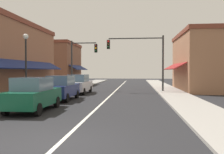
% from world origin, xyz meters
% --- Properties ---
extents(ground_plane, '(80.00, 80.00, 0.00)m').
position_xyz_m(ground_plane, '(0.00, 18.00, 0.00)').
color(ground_plane, black).
extents(sidewalk_left, '(2.60, 56.00, 0.12)m').
position_xyz_m(sidewalk_left, '(-5.50, 18.00, 0.06)').
color(sidewalk_left, gray).
rests_on(sidewalk_left, ground).
extents(sidewalk_right, '(2.60, 56.00, 0.12)m').
position_xyz_m(sidewalk_right, '(5.50, 18.00, 0.06)').
color(sidewalk_right, gray).
rests_on(sidewalk_right, ground).
extents(lane_center_stripe, '(0.14, 52.00, 0.01)m').
position_xyz_m(lane_center_stripe, '(0.00, 18.00, 0.00)').
color(lane_center_stripe, silver).
rests_on(lane_center_stripe, ground).
extents(storefront_left_block, '(5.47, 14.20, 6.29)m').
position_xyz_m(storefront_left_block, '(-8.87, 12.00, 3.15)').
color(storefront_left_block, '#8E5B42').
rests_on(storefront_left_block, ground).
extents(storefront_right_block, '(6.58, 10.20, 6.16)m').
position_xyz_m(storefront_right_block, '(9.43, 20.00, 3.08)').
color(storefront_right_block, '#9E6B4C').
rests_on(storefront_right_block, ground).
extents(storefront_far_left, '(5.55, 8.20, 6.18)m').
position_xyz_m(storefront_far_left, '(-8.91, 28.00, 3.10)').
color(storefront_far_left, brown).
rests_on(storefront_far_left, ground).
extents(parked_car_nearest_left, '(1.81, 4.12, 1.77)m').
position_xyz_m(parked_car_nearest_left, '(-3.13, 5.48, 0.88)').
color(parked_car_nearest_left, '#0F4C33').
rests_on(parked_car_nearest_left, ground).
extents(parked_car_second_left, '(1.79, 4.11, 1.77)m').
position_xyz_m(parked_car_second_left, '(-3.16, 10.22, 0.88)').
color(parked_car_second_left, navy).
rests_on(parked_car_second_left, ground).
extents(parked_car_third_left, '(1.85, 4.14, 1.77)m').
position_xyz_m(parked_car_third_left, '(-3.11, 15.22, 0.88)').
color(parked_car_third_left, silver).
rests_on(parked_car_third_left, ground).
extents(traffic_signal_mast_arm, '(5.64, 0.50, 5.59)m').
position_xyz_m(traffic_signal_mast_arm, '(2.82, 17.53, 3.86)').
color(traffic_signal_mast_arm, '#333333').
rests_on(traffic_signal_mast_arm, ground).
extents(traffic_signal_left_corner, '(2.93, 0.50, 5.36)m').
position_xyz_m(traffic_signal_left_corner, '(-3.83, 18.93, 3.53)').
color(traffic_signal_left_corner, '#333333').
rests_on(traffic_signal_left_corner, ground).
extents(street_lamp_left_near, '(0.36, 0.36, 4.58)m').
position_xyz_m(street_lamp_left_near, '(-5.15, 8.87, 3.11)').
color(street_lamp_left_near, black).
rests_on(street_lamp_left_near, ground).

